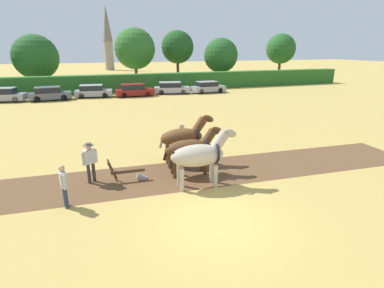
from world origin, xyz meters
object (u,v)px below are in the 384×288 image
(farmer_at_plow, at_px, (90,159))
(parked_car_left, at_px, (5,95))
(parked_car_center, at_px, (93,91))
(parked_car_right, at_px, (171,88))
(tree_center_right, at_px, (178,47))
(draft_horse_lead_left, at_px, (200,155))
(draft_horse_trail_left, at_px, (184,137))
(parked_car_center_right, at_px, (134,90))
(tree_center_left, at_px, (36,57))
(parked_car_center_left, at_px, (50,94))
(parked_car_far_right, at_px, (208,87))
(church_spire, at_px, (108,37))
(tree_center, at_px, (135,49))
(tree_far_right, at_px, (281,49))
(plow, at_px, (131,174))
(farmer_onlooker_left, at_px, (64,183))
(farmer_beside_team, at_px, (182,137))
(draft_horse_lead_right, at_px, (191,148))
(tree_right, at_px, (221,55))

(farmer_at_plow, relative_size, parked_car_left, 0.43)
(parked_car_center, relative_size, parked_car_right, 0.93)
(tree_center_right, bearing_deg, draft_horse_lead_left, -105.16)
(draft_horse_trail_left, distance_m, parked_car_right, 24.36)
(farmer_at_plow, bearing_deg, parked_car_center_right, 139.60)
(tree_center_left, distance_m, parked_car_center_left, 11.00)
(parked_car_far_right, bearing_deg, church_spire, 96.67)
(tree_center_left, bearing_deg, farmer_at_plow, -79.99)
(parked_car_center_right, relative_size, parked_car_far_right, 1.02)
(tree_center, bearing_deg, farmer_at_plow, -102.29)
(tree_far_right, bearing_deg, parked_car_right, -157.80)
(tree_center, height_order, parked_car_center_right, tree_center)
(plow, distance_m, farmer_onlooker_left, 3.06)
(parked_car_left, bearing_deg, farmer_beside_team, -49.06)
(parked_car_center_left, bearing_deg, farmer_at_plow, -85.30)
(parked_car_center_left, bearing_deg, tree_center_right, 26.36)
(plow, height_order, parked_car_center_left, parked_car_center_left)
(tree_far_right, bearing_deg, farmer_onlooker_left, -133.29)
(tree_center, relative_size, parked_car_center, 1.94)
(tree_center_right, relative_size, farmer_beside_team, 4.93)
(tree_far_right, relative_size, parked_car_far_right, 1.79)
(church_spire, distance_m, draft_horse_trail_left, 70.78)
(parked_car_center_left, distance_m, parked_car_far_right, 18.80)
(draft_horse_lead_right, xyz_separation_m, parked_car_center_left, (-8.18, 24.42, -0.51))
(parked_car_left, distance_m, parked_car_center_right, 13.73)
(tree_right, distance_m, plow, 38.71)
(parked_car_center, height_order, parked_car_right, parked_car_right)
(draft_horse_lead_right, relative_size, farmer_at_plow, 1.60)
(farmer_beside_team, bearing_deg, parked_car_left, 143.05)
(tree_center_left, relative_size, parked_car_center_left, 1.66)
(church_spire, bearing_deg, plow, -93.77)
(tree_center, bearing_deg, draft_horse_lead_left, -94.94)
(tree_center_left, relative_size, draft_horse_trail_left, 2.59)
(farmer_onlooker_left, height_order, parked_car_center_right, farmer_onlooker_left)
(tree_right, bearing_deg, plow, -119.96)
(parked_car_left, height_order, parked_car_center_right, parked_car_left)
(tree_right, height_order, draft_horse_trail_left, tree_right)
(farmer_beside_team, relative_size, parked_car_center, 0.38)
(tree_center_left, distance_m, parked_car_center, 12.17)
(parked_car_center_right, bearing_deg, tree_center_right, 50.51)
(tree_far_right, distance_m, farmer_at_plow, 46.78)
(draft_horse_lead_right, bearing_deg, parked_car_center_left, 111.75)
(parked_car_far_right, bearing_deg, draft_horse_lead_left, -116.31)
(draft_horse_lead_left, relative_size, plow, 1.75)
(parked_car_center_right, height_order, parked_car_far_right, parked_car_center_right)
(tree_center, height_order, tree_center_right, tree_center)
(farmer_beside_team, xyz_separation_m, farmer_onlooker_left, (-5.68, -4.10, -0.02))
(tree_center_right, distance_m, parked_car_right, 11.94)
(tree_center_right, xyz_separation_m, farmer_onlooker_left, (-15.10, -36.48, -4.73))
(tree_far_right, distance_m, parked_car_center_left, 37.75)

